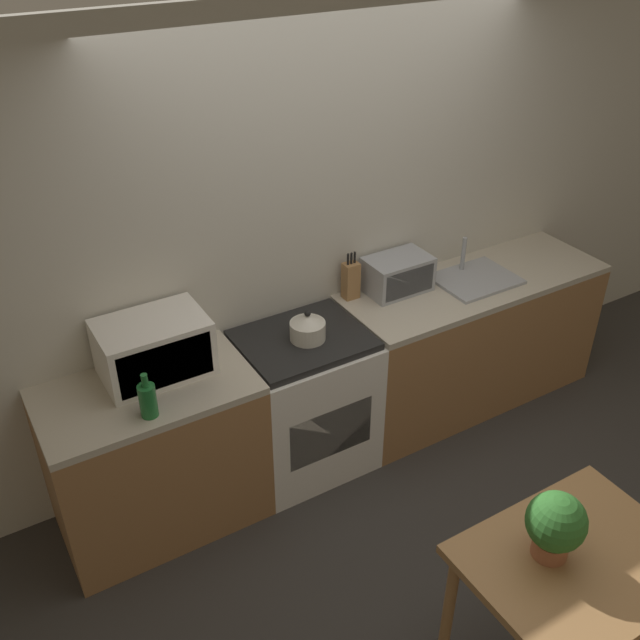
{
  "coord_description": "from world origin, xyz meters",
  "views": [
    {
      "loc": [
        -1.94,
        -2.11,
        3.08
      ],
      "look_at": [
        -0.3,
        0.64,
        1.05
      ],
      "focal_mm": 40.0,
      "sensor_mm": 36.0,
      "label": 1
    }
  ],
  "objects_px": {
    "microwave": "(154,348)",
    "toaster_oven": "(398,274)",
    "bottle": "(148,400)",
    "stove_range": "(304,401)",
    "dining_table": "(575,577)",
    "kettle": "(308,327)"
  },
  "relations": [
    {
      "from": "microwave",
      "to": "toaster_oven",
      "type": "distance_m",
      "value": 1.56
    },
    {
      "from": "stove_range",
      "to": "toaster_oven",
      "type": "height_order",
      "value": "toaster_oven"
    },
    {
      "from": "kettle",
      "to": "microwave",
      "type": "bearing_deg",
      "value": 170.94
    },
    {
      "from": "stove_range",
      "to": "dining_table",
      "type": "bearing_deg",
      "value": -81.88
    },
    {
      "from": "stove_range",
      "to": "dining_table",
      "type": "xyz_separation_m",
      "value": [
        0.25,
        -1.77,
        0.22
      ]
    },
    {
      "from": "microwave",
      "to": "toaster_oven",
      "type": "height_order",
      "value": "microwave"
    },
    {
      "from": "microwave",
      "to": "bottle",
      "type": "height_order",
      "value": "microwave"
    },
    {
      "from": "stove_range",
      "to": "bottle",
      "type": "bearing_deg",
      "value": -167.9
    },
    {
      "from": "dining_table",
      "to": "microwave",
      "type": "bearing_deg",
      "value": 119.33
    },
    {
      "from": "microwave",
      "to": "bottle",
      "type": "relative_size",
      "value": 2.28
    },
    {
      "from": "stove_range",
      "to": "toaster_oven",
      "type": "distance_m",
      "value": 0.95
    },
    {
      "from": "microwave",
      "to": "dining_table",
      "type": "relative_size",
      "value": 0.61
    },
    {
      "from": "dining_table",
      "to": "kettle",
      "type": "bearing_deg",
      "value": 97.72
    },
    {
      "from": "toaster_oven",
      "to": "microwave",
      "type": "bearing_deg",
      "value": -177.96
    },
    {
      "from": "stove_range",
      "to": "dining_table",
      "type": "height_order",
      "value": "stove_range"
    },
    {
      "from": "bottle",
      "to": "toaster_oven",
      "type": "xyz_separation_m",
      "value": [
        1.7,
        0.36,
        0.02
      ]
    },
    {
      "from": "bottle",
      "to": "dining_table",
      "type": "xyz_separation_m",
      "value": [
        1.2,
        -1.57,
        -0.33
      ]
    },
    {
      "from": "stove_range",
      "to": "microwave",
      "type": "height_order",
      "value": "microwave"
    },
    {
      "from": "microwave",
      "to": "kettle",
      "type": "bearing_deg",
      "value": -9.06
    },
    {
      "from": "kettle",
      "to": "toaster_oven",
      "type": "relative_size",
      "value": 0.5
    },
    {
      "from": "stove_range",
      "to": "dining_table",
      "type": "relative_size",
      "value": 1.01
    },
    {
      "from": "microwave",
      "to": "toaster_oven",
      "type": "bearing_deg",
      "value": 2.04
    }
  ]
}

